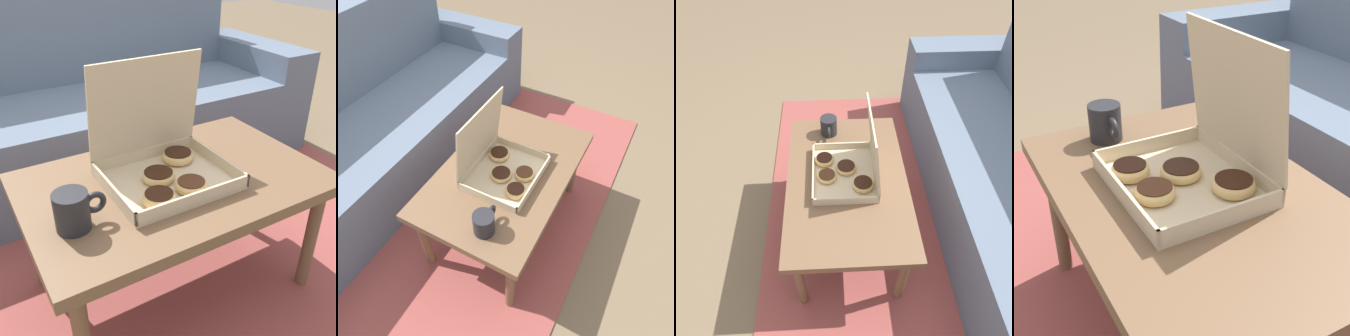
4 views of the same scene
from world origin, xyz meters
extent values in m
plane|color=#756047|center=(0.00, 0.00, 0.00)|extent=(12.00, 12.00, 0.00)
cube|color=#994742|center=(0.00, 0.30, 0.01)|extent=(2.67, 1.95, 0.01)
cube|color=slate|center=(0.00, 0.65, 0.22)|extent=(2.07, 0.60, 0.45)
cube|color=slate|center=(1.15, 0.75, 0.30)|extent=(0.24, 0.80, 0.60)
cube|color=brown|center=(0.00, -0.19, 0.45)|extent=(0.95, 0.61, 0.04)
cylinder|color=brown|center=(-0.42, -0.44, 0.22)|extent=(0.04, 0.04, 0.43)
cylinder|color=brown|center=(0.42, -0.44, 0.22)|extent=(0.04, 0.04, 0.43)
cylinder|color=brown|center=(-0.42, 0.05, 0.22)|extent=(0.04, 0.04, 0.43)
cylinder|color=brown|center=(0.42, 0.05, 0.22)|extent=(0.04, 0.04, 0.43)
cube|color=beige|center=(-0.03, -0.21, 0.48)|extent=(0.38, 0.32, 0.01)
cube|color=beige|center=(-0.03, -0.36, 0.50)|extent=(0.38, 0.01, 0.04)
cube|color=beige|center=(-0.03, -0.05, 0.50)|extent=(0.38, 0.01, 0.04)
cube|color=beige|center=(-0.22, -0.21, 0.50)|extent=(0.01, 0.32, 0.04)
cube|color=beige|center=(0.16, -0.21, 0.50)|extent=(0.01, 0.32, 0.04)
cube|color=beige|center=(-0.03, -0.07, 0.68)|extent=(0.38, 0.05, 0.32)
torus|color=#E5BC75|center=(0.00, -0.29, 0.50)|extent=(0.10, 0.10, 0.03)
cylinder|color=#472614|center=(0.00, -0.29, 0.51)|extent=(0.08, 0.08, 0.01)
torus|color=#E5BC75|center=(-0.06, -0.19, 0.49)|extent=(0.10, 0.10, 0.03)
cylinder|color=black|center=(-0.06, -0.19, 0.50)|extent=(0.09, 0.09, 0.01)
torus|color=#E5BC75|center=(-0.12, -0.30, 0.50)|extent=(0.10, 0.10, 0.04)
cylinder|color=black|center=(-0.12, -0.30, 0.51)|extent=(0.08, 0.08, 0.02)
torus|color=#E5BC75|center=(0.06, -0.12, 0.50)|extent=(0.11, 0.11, 0.03)
cylinder|color=black|center=(0.06, -0.12, 0.51)|extent=(0.09, 0.09, 0.02)
cylinder|color=#232328|center=(-0.36, -0.28, 0.53)|extent=(0.09, 0.09, 0.11)
torus|color=#232328|center=(-0.29, -0.28, 0.53)|extent=(0.06, 0.02, 0.06)
camera|label=1|loc=(-0.56, -1.10, 1.12)|focal=42.00mm
camera|label=2|loc=(-0.99, -0.72, 1.68)|focal=35.00mm
camera|label=3|loc=(1.08, -0.26, 1.72)|focal=35.00mm
camera|label=4|loc=(0.81, -0.67, 1.08)|focal=50.00mm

